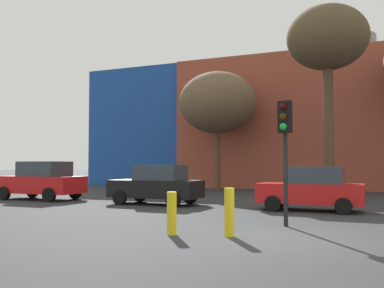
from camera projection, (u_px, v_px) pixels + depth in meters
ground_plane at (291, 239)px, 10.13m from camera, size 200.00×200.00×0.00m
building_backdrop at (350, 124)px, 33.28m from camera, size 40.80×11.31×11.48m
parked_car_0 at (42, 181)px, 21.34m from camera, size 4.29×2.11×1.86m
parked_car_1 at (157, 185)px, 18.82m from camera, size 3.93×1.93×1.70m
parked_car_2 at (312, 189)px, 16.24m from camera, size 3.81×1.87×1.65m
traffic_light_island at (285, 134)px, 12.25m from camera, size 0.39×0.38×3.51m
bare_tree_0 at (327, 40)px, 21.50m from camera, size 3.97×3.97×9.56m
bare_tree_1 at (218, 103)px, 28.81m from camera, size 5.11×5.11×7.83m
bollard_yellow_1 at (229, 212)px, 10.49m from camera, size 0.24×0.24×1.16m
bollard_yellow_2 at (172, 213)px, 10.74m from camera, size 0.24×0.24×1.05m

